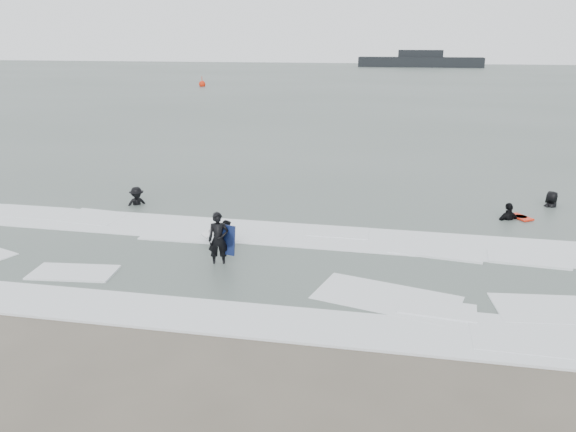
% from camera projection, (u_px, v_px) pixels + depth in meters
% --- Properties ---
extents(ground, '(320.00, 320.00, 0.00)m').
position_uv_depth(ground, '(250.00, 310.00, 15.00)').
color(ground, brown).
rests_on(ground, ground).
extents(sea, '(320.00, 320.00, 0.00)m').
position_uv_depth(sea, '(384.00, 84.00, 89.63)').
color(sea, '#47544C').
rests_on(sea, ground).
extents(surfer_centre, '(0.75, 0.60, 1.80)m').
position_uv_depth(surfer_centre, '(220.00, 265.00, 17.96)').
color(surfer_centre, black).
rests_on(surfer_centre, ground).
extents(surfer_wading, '(0.89, 0.81, 1.49)m').
position_uv_depth(surfer_wading, '(227.00, 246.00, 19.69)').
color(surfer_wading, black).
rests_on(surfer_wading, ground).
extents(surfer_breaker, '(1.25, 1.21, 1.71)m').
position_uv_depth(surfer_breaker, '(137.00, 206.00, 24.32)').
color(surfer_breaker, black).
rests_on(surfer_breaker, ground).
extents(surfer_right_near, '(1.20, 0.90, 1.89)m').
position_uv_depth(surfer_right_near, '(508.00, 221.00, 22.40)').
color(surfer_right_near, black).
rests_on(surfer_right_near, ground).
extents(surfer_right_far, '(1.04, 1.09, 1.88)m').
position_uv_depth(surfer_right_far, '(551.00, 208.00, 24.13)').
color(surfer_right_far, black).
rests_on(surfer_right_far, ground).
extents(surf_foam, '(30.03, 9.06, 0.09)m').
position_uv_depth(surf_foam, '(280.00, 258.00, 18.44)').
color(surf_foam, white).
rests_on(surf_foam, ground).
extents(bodyboards, '(12.02, 7.63, 1.25)m').
position_uv_depth(bodyboards, '(335.00, 228.00, 19.98)').
color(bodyboards, '#0E1841').
rests_on(bodyboards, ground).
extents(buoy, '(1.00, 1.00, 1.65)m').
position_uv_depth(buoy, '(202.00, 84.00, 84.85)').
color(buoy, red).
rests_on(buoy, ground).
extents(vessel_horizon, '(31.18, 5.57, 4.23)m').
position_uv_depth(vessel_horizon, '(420.00, 61.00, 143.61)').
color(vessel_horizon, black).
rests_on(vessel_horizon, ground).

